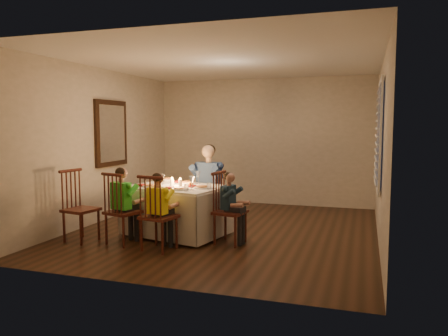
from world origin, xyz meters
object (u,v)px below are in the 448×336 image
(chair_adult, at_px, (208,225))
(child_teal, at_px, (230,243))
(chair_near_right, at_px, (159,250))
(serving_bowl, at_px, (166,180))
(dining_table, at_px, (177,200))
(chair_extra, at_px, (82,241))
(child_yellow, at_px, (159,250))
(child_green, at_px, (124,244))
(chair_near_left, at_px, (124,244))
(adult, at_px, (208,225))
(chair_end, at_px, (230,243))

(chair_adult, bearing_deg, child_teal, -49.26)
(chair_near_right, bearing_deg, serving_bowl, -58.85)
(dining_table, bearing_deg, serving_bowl, 145.78)
(chair_adult, height_order, serving_bowl, serving_bowl)
(chair_extra, bearing_deg, child_yellow, -83.30)
(chair_adult, distance_m, child_green, 1.62)
(chair_near_left, height_order, adult, adult)
(dining_table, distance_m, chair_end, 1.07)
(dining_table, height_order, chair_near_right, dining_table)
(child_teal, bearing_deg, child_green, 117.12)
(child_yellow, height_order, serving_bowl, serving_bowl)
(chair_near_left, distance_m, chair_end, 1.48)
(child_green, bearing_deg, dining_table, -110.35)
(chair_extra, relative_size, child_yellow, 0.99)
(chair_adult, xyz_separation_m, chair_extra, (-1.37, -1.51, 0.00))
(chair_extra, xyz_separation_m, child_teal, (2.05, 0.53, 0.00))
(child_yellow, bearing_deg, adult, -84.42)
(chair_near_right, bearing_deg, child_yellow, -0.00)
(adult, bearing_deg, chair_end, -49.26)
(chair_extra, distance_m, child_yellow, 1.25)
(chair_adult, relative_size, chair_extra, 0.98)
(chair_near_right, bearing_deg, child_green, -1.55)
(adult, height_order, child_yellow, adult)
(chair_near_left, xyz_separation_m, child_green, (0.00, 0.00, 0.00))
(chair_end, height_order, child_green, child_green)
(dining_table, distance_m, child_teal, 1.07)
(chair_near_left, distance_m, chair_near_right, 0.62)
(dining_table, distance_m, chair_extra, 1.47)
(chair_end, height_order, adult, adult)
(chair_near_left, relative_size, child_teal, 1.01)
(child_teal, bearing_deg, chair_extra, 113.31)
(chair_adult, relative_size, serving_bowl, 5.09)
(chair_adult, height_order, child_teal, chair_adult)
(dining_table, relative_size, child_teal, 1.61)
(chair_near_left, xyz_separation_m, chair_extra, (-0.64, -0.06, 0.00))
(chair_extra, xyz_separation_m, adult, (1.37, 1.51, 0.00))
(serving_bowl, bearing_deg, chair_near_right, -68.77)
(chair_near_right, relative_size, chair_extra, 0.98)
(adult, bearing_deg, child_green, -110.86)
(chair_end, height_order, serving_bowl, serving_bowl)
(dining_table, height_order, child_green, dining_table)
(chair_adult, bearing_deg, dining_table, -101.12)
(chair_end, xyz_separation_m, child_yellow, (-0.80, -0.59, 0.00))
(child_yellow, bearing_deg, chair_extra, 7.12)
(chair_near_left, xyz_separation_m, chair_end, (1.41, 0.47, 0.00))
(dining_table, relative_size, chair_near_left, 1.60)
(chair_near_right, xyz_separation_m, serving_bowl, (-0.47, 1.21, 0.76))
(chair_near_right, distance_m, serving_bowl, 1.51)
(chair_adult, bearing_deg, child_yellow, -88.37)
(chair_extra, height_order, child_green, child_green)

